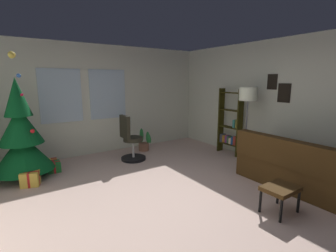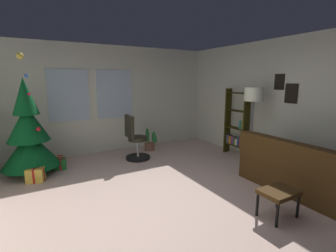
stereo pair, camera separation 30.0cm
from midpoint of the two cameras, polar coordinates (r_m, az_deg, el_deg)
ground_plane at (r=3.87m, az=-0.59°, el=-17.86°), size 5.46×6.17×0.10m
wall_back_with_windows at (r=6.27m, az=-16.84°, el=6.01°), size 5.46×0.12×2.65m
wall_right_with_frames at (r=5.47m, az=24.56°, el=4.80°), size 0.12×6.17×2.65m
couch at (r=4.62m, az=28.84°, el=-9.54°), size 1.43×2.08×0.88m
footstool at (r=3.68m, az=22.92°, el=-13.87°), size 0.48×0.36×0.38m
holiday_tree at (r=5.22m, az=-32.80°, el=-2.38°), size 1.04×1.04×2.29m
gift_box_red at (r=5.66m, az=-27.50°, el=-8.03°), size 0.29×0.25×0.20m
gift_box_green at (r=5.46m, az=-26.84°, el=-8.62°), size 0.25×0.27×0.21m
gift_box_gold at (r=4.96m, az=-31.38°, el=-10.67°), size 0.34×0.29×0.26m
office_chair at (r=5.56m, az=-10.33°, el=-3.90°), size 0.56×0.56×1.04m
bookshelf at (r=6.05m, az=13.15°, el=0.08°), size 0.18×0.64×1.61m
floor_lamp at (r=5.33m, az=16.87°, el=6.19°), size 0.38×0.38×1.66m
potted_plant at (r=6.31m, az=-6.96°, el=-3.93°), size 0.36×0.29×0.63m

